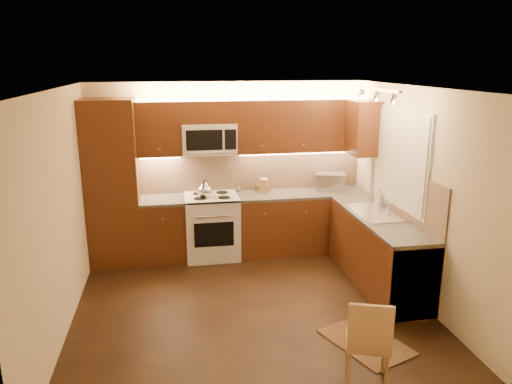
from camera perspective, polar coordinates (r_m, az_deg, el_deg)
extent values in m
cube|color=black|center=(5.80, -0.53, -13.49)|extent=(4.00, 4.00, 0.01)
cube|color=beige|center=(5.11, -0.60, 11.99)|extent=(4.00, 4.00, 0.01)
cube|color=beige|center=(7.24, -3.17, 2.86)|extent=(4.00, 0.01, 2.50)
cube|color=beige|center=(3.49, 4.95, -10.79)|extent=(4.00, 0.01, 2.50)
cube|color=beige|center=(5.38, -22.07, -2.51)|extent=(0.01, 4.00, 2.50)
cube|color=beige|center=(5.97, 18.72, -0.54)|extent=(0.01, 4.00, 2.50)
cube|color=#4B2610|center=(6.97, -16.44, 0.94)|extent=(0.70, 0.60, 2.30)
cube|color=#4B2610|center=(7.13, -10.73, -4.44)|extent=(0.62, 0.60, 0.86)
cube|color=#393734|center=(6.99, -10.90, -0.96)|extent=(0.62, 0.60, 0.04)
cube|color=#4B2610|center=(7.37, 5.27, -3.58)|extent=(1.92, 0.60, 0.86)
cube|color=#393734|center=(7.24, 5.36, -0.20)|extent=(1.92, 0.60, 0.04)
cube|color=#4B2610|center=(6.44, 14.06, -6.79)|extent=(0.60, 2.00, 0.86)
cube|color=#393734|center=(6.29, 14.32, -2.97)|extent=(0.60, 2.00, 0.04)
cube|color=silver|center=(5.86, 16.84, -9.22)|extent=(0.58, 0.60, 0.84)
cube|color=tan|center=(7.29, -0.42, 2.56)|extent=(3.30, 0.02, 0.60)
cube|color=tan|center=(6.32, 16.90, -0.03)|extent=(0.02, 2.00, 0.60)
cube|color=#4B2610|center=(6.92, -11.30, 7.28)|extent=(0.62, 0.35, 0.75)
cube|color=#4B2610|center=(7.17, 5.29, 7.76)|extent=(1.92, 0.35, 0.75)
cube|color=#4B2610|center=(6.91, -5.60, 9.32)|extent=(0.76, 0.35, 0.31)
cube|color=#4B2610|center=(7.02, 12.45, 7.32)|extent=(0.35, 0.50, 0.75)
cube|color=silver|center=(6.36, 16.53, 3.79)|extent=(0.03, 1.44, 1.24)
cube|color=silver|center=(6.36, 16.37, 3.79)|extent=(0.02, 1.36, 1.16)
cube|color=silver|center=(5.94, 13.96, 11.59)|extent=(0.04, 1.20, 0.03)
cube|color=silver|center=(7.40, 8.66, 1.23)|extent=(0.51, 0.43, 0.26)
cube|color=#A9884C|center=(7.18, 0.89, 0.77)|extent=(0.13, 0.17, 0.21)
cylinder|color=silver|center=(7.23, -1.94, 0.41)|extent=(0.05, 0.05, 0.10)
cylinder|color=brown|center=(7.31, 0.06, 0.54)|extent=(0.06, 0.06, 0.09)
cylinder|color=silver|center=(7.23, 0.83, 0.41)|extent=(0.04, 0.04, 0.10)
cylinder|color=brown|center=(7.30, 1.42, 0.52)|extent=(0.05, 0.05, 0.09)
imported|color=silver|center=(6.85, 14.26, -0.37)|extent=(0.13, 0.13, 0.22)
cube|color=black|center=(5.31, 12.73, -16.74)|extent=(0.87, 1.03, 0.01)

